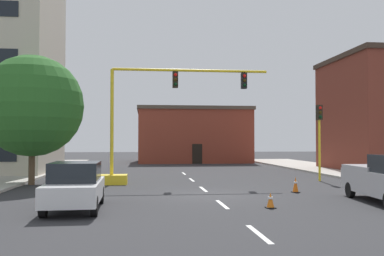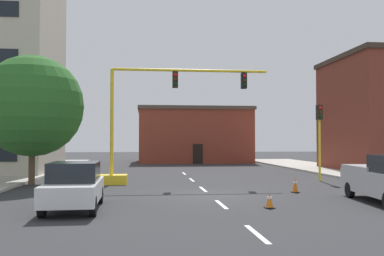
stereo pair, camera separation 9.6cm
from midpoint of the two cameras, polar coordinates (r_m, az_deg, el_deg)
name	(u,v)px [view 2 (the right image)]	position (r m, az deg, el deg)	size (l,w,h in m)	color
ground_plane	(210,195)	(20.49, 2.52, -8.79)	(160.00, 160.00, 0.00)	#2D2D30
sidewalk_right	(381,177)	(32.44, 23.59, -5.91)	(6.00, 56.00, 0.14)	#B2ADA3
lane_stripe_seg_1	(257,234)	(12.26, 8.72, -13.56)	(0.16, 2.40, 0.01)	silver
lane_stripe_seg_2	(221,204)	(17.55, 4.03, -9.96)	(0.16, 2.40, 0.01)	silver
lane_stripe_seg_3	(203,189)	(22.94, 1.57, -8.02)	(0.16, 2.40, 0.01)	silver
lane_stripe_seg_4	(192,180)	(28.38, 0.06, -6.81)	(0.16, 2.40, 0.01)	silver
lane_stripe_seg_5	(184,173)	(33.83, -0.96, -5.98)	(0.16, 2.40, 0.01)	silver
building_brick_center	(193,135)	(52.67, 0.20, -0.93)	(13.25, 9.74, 6.46)	brown
traffic_signal_gantry	(135,145)	(25.75, -7.35, -2.17)	(10.19, 1.20, 6.83)	yellow
traffic_light_pole_right	(319,125)	(28.51, 16.48, 0.38)	(0.32, 0.47, 4.80)	yellow
tree_left_near	(32,106)	(26.87, -20.11, 2.74)	(5.89, 5.89, 7.51)	brown
sedan_white_near_left	(74,185)	(16.68, -15.04, -7.28)	(1.97, 4.55, 1.74)	white
traffic_cone_roadside_a	(269,200)	(16.78, 10.29, -9.33)	(0.36, 0.36, 0.60)	black
traffic_cone_roadside_b	(295,185)	(22.01, 13.51, -7.26)	(0.36, 0.36, 0.77)	black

